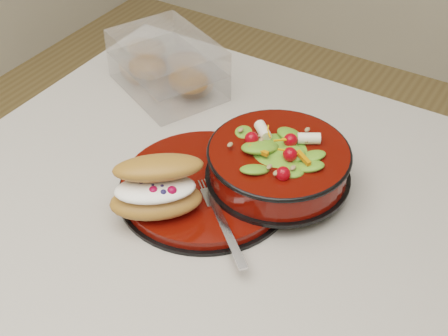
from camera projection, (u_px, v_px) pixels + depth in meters
The scene contains 5 objects.
dinner_plate at pixel (205, 187), 0.91m from camera, with size 0.26×0.26×0.02m.
salad_bowl at pixel (279, 159), 0.89m from camera, with size 0.21×0.21×0.09m.
croissant at pixel (158, 188), 0.84m from camera, with size 0.14×0.15×0.08m.
fork at pixel (223, 223), 0.84m from camera, with size 0.13×0.11×0.00m.
pastry_box at pixel (167, 66), 1.11m from camera, with size 0.24×0.21×0.09m.
Camera 1 is at (0.16, -0.57, 1.52)m, focal length 50.00 mm.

